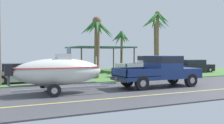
# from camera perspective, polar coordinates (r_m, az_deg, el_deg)

# --- Properties ---
(ground) EXTENTS (36.00, 22.00, 0.11)m
(ground) POSITION_cam_1_polar(r_m,az_deg,el_deg) (22.78, 0.38, -3.20)
(ground) COLOR #424247
(pickup_truck_towing) EXTENTS (5.60, 1.99, 1.91)m
(pickup_truck_towing) POSITION_cam_1_polar(r_m,az_deg,el_deg) (15.79, 11.38, -1.70)
(pickup_truck_towing) COLOR navy
(pickup_truck_towing) RESTS_ON ground
(boat_on_trailer) EXTENTS (5.79, 2.13, 2.37)m
(boat_on_trailer) POSITION_cam_1_polar(r_m,az_deg,el_deg) (13.03, -12.07, -2.15)
(boat_on_trailer) COLOR gray
(boat_on_trailer) RESTS_ON ground
(parked_pickup_background) EXTENTS (5.57, 2.04, 1.85)m
(parked_pickup_background) POSITION_cam_1_polar(r_m,az_deg,el_deg) (22.28, 8.81, -0.66)
(parked_pickup_background) COLOR silver
(parked_pickup_background) RESTS_ON ground
(parked_sedan_near) EXTENTS (4.34, 1.82, 1.38)m
(parked_sedan_near) POSITION_cam_1_polar(r_m,az_deg,el_deg) (27.45, 17.94, -0.98)
(parked_sedan_near) COLOR black
(parked_sedan_near) RESTS_ON ground
(parked_sedan_far) EXTENTS (4.36, 1.93, 1.38)m
(parked_sedan_far) POSITION_cam_1_polar(r_m,az_deg,el_deg) (18.33, -19.46, -2.45)
(parked_sedan_far) COLOR #99999E
(parked_sedan_far) RESTS_ON ground
(carport_awning) EXTENTS (6.34, 5.60, 2.76)m
(carport_awning) POSITION_cam_1_polar(r_m,az_deg,el_deg) (27.61, -2.86, 3.21)
(carport_awning) COLOR #4C4238
(carport_awning) RESTS_ON ground
(palm_tree_near_right) EXTENTS (3.03, 3.25, 4.99)m
(palm_tree_near_right) POSITION_cam_1_polar(r_m,az_deg,el_deg) (20.11, -3.49, 6.32)
(palm_tree_near_right) COLOR brown
(palm_tree_near_right) RESTS_ON ground
(palm_tree_mid) EXTENTS (2.57, 3.05, 4.78)m
(palm_tree_mid) POSITION_cam_1_polar(r_m,az_deg,el_deg) (30.31, 2.14, 5.09)
(palm_tree_mid) COLOR brown
(palm_tree_mid) RESTS_ON ground
(palm_tree_far_left) EXTENTS (3.06, 3.24, 6.51)m
(palm_tree_far_left) POSITION_cam_1_polar(r_m,az_deg,el_deg) (27.14, 10.45, 8.24)
(palm_tree_far_left) COLOR brown
(palm_tree_far_left) RESTS_ON ground
(palm_tree_far_right) EXTENTS (3.00, 3.08, 6.43)m
(palm_tree_far_right) POSITION_cam_1_polar(r_m,az_deg,el_deg) (29.78, 9.65, 7.64)
(palm_tree_far_right) COLOR brown
(palm_tree_far_right) RESTS_ON ground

